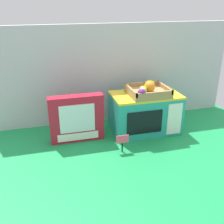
# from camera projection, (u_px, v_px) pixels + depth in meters

# --- Properties ---
(ground_plane) EXTENTS (1.70, 1.70, 0.00)m
(ground_plane) POSITION_uv_depth(u_px,v_px,m) (124.00, 135.00, 1.65)
(ground_plane) COLOR #198C47
(ground_plane) RESTS_ON ground
(display_back_panel) EXTENTS (1.61, 0.03, 0.63)m
(display_back_panel) POSITION_uv_depth(u_px,v_px,m) (113.00, 74.00, 1.76)
(display_back_panel) COLOR #B7BABF
(display_back_panel) RESTS_ON ground
(toy_microwave) EXTENTS (0.41, 0.25, 0.24)m
(toy_microwave) POSITION_uv_depth(u_px,v_px,m) (145.00, 113.00, 1.65)
(toy_microwave) COLOR teal
(toy_microwave) RESTS_ON ground
(food_groups_crate) EXTENTS (0.23, 0.21, 0.09)m
(food_groups_crate) POSITION_uv_depth(u_px,v_px,m) (148.00, 91.00, 1.58)
(food_groups_crate) COLOR #A37F51
(food_groups_crate) RESTS_ON toy_microwave
(cookie_set_box) EXTENTS (0.31, 0.07, 0.27)m
(cookie_set_box) POSITION_uv_depth(u_px,v_px,m) (77.00, 119.00, 1.53)
(cookie_set_box) COLOR #B2192D
(cookie_set_box) RESTS_ON ground
(price_sign) EXTENTS (0.07, 0.01, 0.10)m
(price_sign) POSITION_uv_depth(u_px,v_px,m) (122.00, 141.00, 1.44)
(price_sign) COLOR black
(price_sign) RESTS_ON ground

